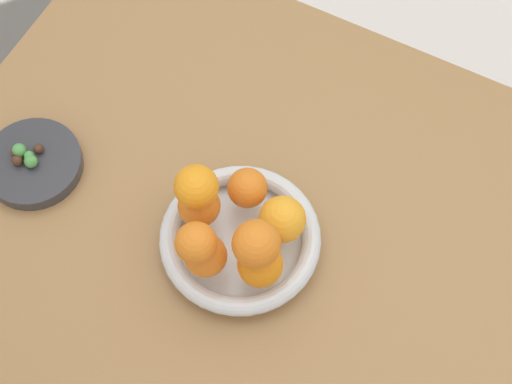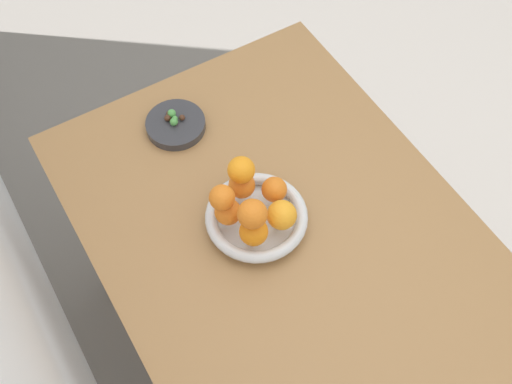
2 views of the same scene
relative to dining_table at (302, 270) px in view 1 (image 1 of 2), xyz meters
The scene contains 19 objects.
ground_plane 0.65m from the dining_table, ahead, with size 6.00×6.00×0.00m, color slate.
dining_table is the anchor object (origin of this frame).
fruit_bowl 0.14m from the dining_table, 26.42° to the left, with size 0.22×0.22×0.04m.
candy_dish 0.42m from the dining_table, ahead, with size 0.14×0.14×0.02m, color #333338.
orange_0 0.18m from the dining_table, 67.87° to the left, with size 0.06×0.06×0.06m, color orange.
orange_1 0.16m from the dining_table, 11.28° to the left, with size 0.06×0.06×0.06m, color orange.
orange_2 0.18m from the dining_table, ahead, with size 0.05×0.05×0.05m, color orange.
orange_3 0.21m from the dining_table, 15.57° to the left, with size 0.06×0.06×0.06m, color orange.
orange_4 0.21m from the dining_table, 44.43° to the left, with size 0.06×0.06×0.06m, color orange.
orange_5 0.23m from the dining_table, 63.94° to the left, with size 0.06×0.06×0.06m, color orange.
orange_6 0.26m from the dining_table, 45.39° to the left, with size 0.05×0.05×0.05m, color orange.
orange_7 0.26m from the dining_table, 15.85° to the left, with size 0.06×0.06×0.06m, color orange.
candy_ball_0 0.42m from the dining_table, ahead, with size 0.01×0.01×0.01m, color #4C9947.
candy_ball_1 0.42m from the dining_table, 10.36° to the left, with size 0.01×0.01×0.01m, color #C6384C.
candy_ball_2 0.42m from the dining_table, ahead, with size 0.01×0.01×0.01m, color #472819.
candy_ball_3 0.42m from the dining_table, 10.65° to the left, with size 0.02×0.02×0.02m, color #4C9947.
candy_ball_4 0.44m from the dining_table, ahead, with size 0.02×0.02×0.02m, color #472819.
candy_ball_5 0.44m from the dining_table, 11.15° to the left, with size 0.02×0.02×0.02m, color #472819.
candy_ball_6 0.44m from the dining_table, ahead, with size 0.02×0.02×0.02m, color #4C9947.
Camera 1 is at (-0.13, 0.39, 1.74)m, focal length 55.00 mm.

